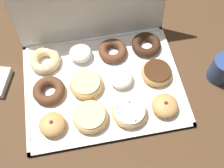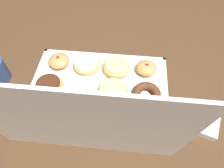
{
  "view_description": "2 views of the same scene",
  "coord_description": "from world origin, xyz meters",
  "px_view_note": "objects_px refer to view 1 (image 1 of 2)",
  "views": [
    {
      "loc": [
        -0.06,
        -0.48,
        0.88
      ],
      "look_at": [
        0.03,
        -0.01,
        0.03
      ],
      "focal_mm": 44.53,
      "sensor_mm": 36.0,
      "label": 1
    },
    {
      "loc": [
        -0.1,
        0.46,
        0.71
      ],
      "look_at": [
        -0.05,
        -0.02,
        0.05
      ],
      "focal_mm": 33.68,
      "sensor_mm": 36.0,
      "label": 2
    }
  ],
  "objects_px": {
    "chocolate_cake_ring_donut_4": "(49,90)",
    "chocolate_cake_ring_donut_10": "(113,51)",
    "sprinkle_donut_2": "(129,112)",
    "cruller_donut_8": "(45,60)",
    "jelly_filled_donut_3": "(165,106)",
    "glazed_ring_donut_5": "(86,83)",
    "donut_box": "(103,85)",
    "powdered_filled_donut_9": "(81,53)",
    "jelly_filled_donut_0": "(52,124)",
    "powdered_filled_donut_6": "(121,77)",
    "glazed_ring_donut_1": "(90,117)",
    "chocolate_cake_ring_donut_11": "(146,45)",
    "coffee_mug": "(223,69)",
    "chocolate_frosted_donut_7": "(157,72)"
  },
  "relations": [
    {
      "from": "cruller_donut_8",
      "to": "chocolate_cake_ring_donut_11",
      "type": "xyz_separation_m",
      "value": [
        0.39,
        0.0,
        -0.0
      ]
    },
    {
      "from": "coffee_mug",
      "to": "chocolate_cake_ring_donut_11",
      "type": "bearing_deg",
      "value": 143.9
    },
    {
      "from": "jelly_filled_donut_0",
      "to": "cruller_donut_8",
      "type": "xyz_separation_m",
      "value": [
        -0.01,
        0.26,
        -0.0
      ]
    },
    {
      "from": "cruller_donut_8",
      "to": "chocolate_cake_ring_donut_11",
      "type": "height_order",
      "value": "cruller_donut_8"
    },
    {
      "from": "chocolate_frosted_donut_7",
      "to": "powdered_filled_donut_9",
      "type": "distance_m",
      "value": 0.29
    },
    {
      "from": "cruller_donut_8",
      "to": "coffee_mug",
      "type": "distance_m",
      "value": 0.65
    },
    {
      "from": "powdered_filled_donut_6",
      "to": "chocolate_cake_ring_donut_11",
      "type": "distance_m",
      "value": 0.18
    },
    {
      "from": "jelly_filled_donut_3",
      "to": "glazed_ring_donut_1",
      "type": "bearing_deg",
      "value": 178.16
    },
    {
      "from": "powdered_filled_donut_9",
      "to": "cruller_donut_8",
      "type": "bearing_deg",
      "value": -178.62
    },
    {
      "from": "donut_box",
      "to": "powdered_filled_donut_6",
      "type": "bearing_deg",
      "value": 4.01
    },
    {
      "from": "jelly_filled_donut_0",
      "to": "sprinkle_donut_2",
      "type": "distance_m",
      "value": 0.26
    },
    {
      "from": "jelly_filled_donut_0",
      "to": "jelly_filled_donut_3",
      "type": "height_order",
      "value": "same"
    },
    {
      "from": "jelly_filled_donut_3",
      "to": "coffee_mug",
      "type": "distance_m",
      "value": 0.26
    },
    {
      "from": "chocolate_cake_ring_donut_4",
      "to": "powdered_filled_donut_6",
      "type": "relative_size",
      "value": 1.32
    },
    {
      "from": "donut_box",
      "to": "powdered_filled_donut_6",
      "type": "height_order",
      "value": "powdered_filled_donut_6"
    },
    {
      "from": "chocolate_frosted_donut_7",
      "to": "powdered_filled_donut_9",
      "type": "relative_size",
      "value": 1.34
    },
    {
      "from": "chocolate_cake_ring_donut_4",
      "to": "chocolate_cake_ring_donut_10",
      "type": "relative_size",
      "value": 1.04
    },
    {
      "from": "glazed_ring_donut_1",
      "to": "chocolate_cake_ring_donut_11",
      "type": "height_order",
      "value": "glazed_ring_donut_1"
    },
    {
      "from": "glazed_ring_donut_1",
      "to": "powdered_filled_donut_9",
      "type": "distance_m",
      "value": 0.26
    },
    {
      "from": "donut_box",
      "to": "glazed_ring_donut_1",
      "type": "relative_size",
      "value": 4.68
    },
    {
      "from": "cruller_donut_8",
      "to": "jelly_filled_donut_3",
      "type": "bearing_deg",
      "value": -34.21
    },
    {
      "from": "jelly_filled_donut_0",
      "to": "powdered_filled_donut_9",
      "type": "distance_m",
      "value": 0.29
    },
    {
      "from": "coffee_mug",
      "to": "chocolate_cake_ring_donut_10",
      "type": "bearing_deg",
      "value": 155.62
    },
    {
      "from": "donut_box",
      "to": "cruller_donut_8",
      "type": "xyz_separation_m",
      "value": [
        -0.2,
        0.13,
        0.02
      ]
    },
    {
      "from": "sprinkle_donut_2",
      "to": "glazed_ring_donut_5",
      "type": "height_order",
      "value": "sprinkle_donut_2"
    },
    {
      "from": "sprinkle_donut_2",
      "to": "cruller_donut_8",
      "type": "bearing_deg",
      "value": 135.34
    },
    {
      "from": "jelly_filled_donut_3",
      "to": "chocolate_cake_ring_donut_10",
      "type": "distance_m",
      "value": 0.29
    },
    {
      "from": "sprinkle_donut_2",
      "to": "chocolate_cake_ring_donut_4",
      "type": "xyz_separation_m",
      "value": [
        -0.26,
        0.13,
        -0.0
      ]
    },
    {
      "from": "donut_box",
      "to": "jelly_filled_donut_0",
      "type": "xyz_separation_m",
      "value": [
        -0.19,
        -0.13,
        0.03
      ]
    },
    {
      "from": "chocolate_cake_ring_donut_4",
      "to": "glazed_ring_donut_5",
      "type": "height_order",
      "value": "glazed_ring_donut_5"
    },
    {
      "from": "chocolate_frosted_donut_7",
      "to": "chocolate_cake_ring_donut_11",
      "type": "distance_m",
      "value": 0.13
    },
    {
      "from": "jelly_filled_donut_0",
      "to": "powdered_filled_donut_9",
      "type": "xyz_separation_m",
      "value": [
        0.13,
        0.26,
        0.0
      ]
    },
    {
      "from": "sprinkle_donut_2",
      "to": "powdered_filled_donut_6",
      "type": "distance_m",
      "value": 0.14
    },
    {
      "from": "donut_box",
      "to": "powdered_filled_donut_9",
      "type": "bearing_deg",
      "value": 115.14
    },
    {
      "from": "chocolate_cake_ring_donut_11",
      "to": "chocolate_cake_ring_donut_4",
      "type": "bearing_deg",
      "value": -161.14
    },
    {
      "from": "jelly_filled_donut_3",
      "to": "sprinkle_donut_2",
      "type": "bearing_deg",
      "value": 179.18
    },
    {
      "from": "jelly_filled_donut_0",
      "to": "chocolate_frosted_donut_7",
      "type": "relative_size",
      "value": 0.78
    },
    {
      "from": "sprinkle_donut_2",
      "to": "coffee_mug",
      "type": "height_order",
      "value": "coffee_mug"
    },
    {
      "from": "chocolate_cake_ring_donut_11",
      "to": "coffee_mug",
      "type": "height_order",
      "value": "coffee_mug"
    },
    {
      "from": "sprinkle_donut_2",
      "to": "chocolate_cake_ring_donut_10",
      "type": "bearing_deg",
      "value": 91.75
    },
    {
      "from": "glazed_ring_donut_1",
      "to": "powdered_filled_donut_9",
      "type": "relative_size",
      "value": 1.42
    },
    {
      "from": "glazed_ring_donut_1",
      "to": "sprinkle_donut_2",
      "type": "relative_size",
      "value": 1.0
    },
    {
      "from": "powdered_filled_donut_6",
      "to": "powdered_filled_donut_9",
      "type": "height_order",
      "value": "powdered_filled_donut_9"
    },
    {
      "from": "chocolate_frosted_donut_7",
      "to": "coffee_mug",
      "type": "xyz_separation_m",
      "value": [
        0.23,
        -0.04,
        0.02
      ]
    },
    {
      "from": "powdered_filled_donut_6",
      "to": "coffee_mug",
      "type": "height_order",
      "value": "coffee_mug"
    },
    {
      "from": "sprinkle_donut_2",
      "to": "jelly_filled_donut_3",
      "type": "bearing_deg",
      "value": -0.82
    },
    {
      "from": "chocolate_cake_ring_donut_4",
      "to": "chocolate_cake_ring_donut_10",
      "type": "distance_m",
      "value": 0.28
    },
    {
      "from": "chocolate_cake_ring_donut_10",
      "to": "chocolate_cake_ring_donut_11",
      "type": "bearing_deg",
      "value": 2.31
    },
    {
      "from": "chocolate_frosted_donut_7",
      "to": "chocolate_cake_ring_donut_11",
      "type": "height_order",
      "value": "chocolate_frosted_donut_7"
    },
    {
      "from": "donut_box",
      "to": "jelly_filled_donut_3",
      "type": "distance_m",
      "value": 0.23
    }
  ]
}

